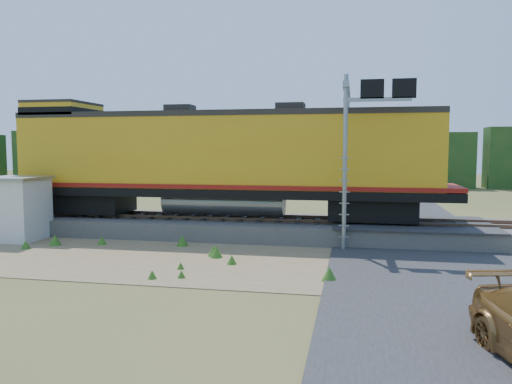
# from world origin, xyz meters

# --- Properties ---
(ground) EXTENTS (140.00, 140.00, 0.00)m
(ground) POSITION_xyz_m (0.00, 0.00, 0.00)
(ground) COLOR #475123
(ground) RESTS_ON ground
(ballast) EXTENTS (70.00, 5.00, 0.80)m
(ballast) POSITION_xyz_m (0.00, 6.00, 0.40)
(ballast) COLOR slate
(ballast) RESTS_ON ground
(rails) EXTENTS (70.00, 1.54, 0.16)m
(rails) POSITION_xyz_m (0.00, 6.00, 0.88)
(rails) COLOR brown
(rails) RESTS_ON ballast
(dirt_shoulder) EXTENTS (26.00, 8.00, 0.03)m
(dirt_shoulder) POSITION_xyz_m (-2.00, 0.50, 0.01)
(dirt_shoulder) COLOR #8C7754
(dirt_shoulder) RESTS_ON ground
(road) EXTENTS (7.00, 66.00, 0.86)m
(road) POSITION_xyz_m (7.00, 0.74, 0.09)
(road) COLOR #38383A
(road) RESTS_ON ground
(tree_line_north) EXTENTS (130.00, 3.00, 6.50)m
(tree_line_north) POSITION_xyz_m (0.00, 38.00, 3.07)
(tree_line_north) COLOR #183E16
(tree_line_north) RESTS_ON ground
(weed_clumps) EXTENTS (15.00, 6.20, 0.56)m
(weed_clumps) POSITION_xyz_m (-3.50, 0.10, 0.00)
(weed_clumps) COLOR #35661D
(weed_clumps) RESTS_ON ground
(locomotive) EXTENTS (21.90, 3.34, 5.65)m
(locomotive) POSITION_xyz_m (-2.24, 6.00, 3.75)
(locomotive) COLOR black
(locomotive) RESTS_ON rails
(shed) EXTENTS (2.55, 2.55, 2.94)m
(shed) POSITION_xyz_m (-10.91, 2.68, 1.49)
(shed) COLOR silver
(shed) RESTS_ON ground
(signal_gantry) EXTENTS (2.87, 6.20, 7.23)m
(signal_gantry) POSITION_xyz_m (4.36, 5.33, 5.42)
(signal_gantry) COLOR gray
(signal_gantry) RESTS_ON ground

